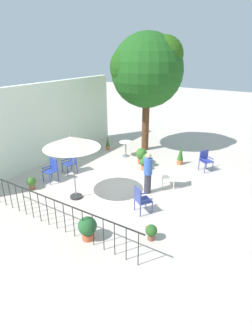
{
  "coord_description": "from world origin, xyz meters",
  "views": [
    {
      "loc": [
        -8.1,
        -5.4,
        5.0
      ],
      "look_at": [
        0.0,
        -0.25,
        0.76
      ],
      "focal_mm": 28.8,
      "sensor_mm": 36.0,
      "label": 1
    }
  ],
  "objects_px": {
    "cafe_table_0": "(126,146)",
    "patio_chair_4": "(205,159)",
    "potted_plant_3": "(147,159)",
    "potted_plant_6": "(144,163)",
    "potted_plant_0": "(108,143)",
    "potted_plant_1": "(180,155)",
    "patio_chair_0": "(171,174)",
    "shade_tree": "(147,70)",
    "potted_plant_2": "(151,231)",
    "potted_plant_4": "(31,182)",
    "potted_plant_5": "(141,155)",
    "patio_umbrella_0": "(72,143)",
    "patio_chair_2": "(52,168)",
    "patio_chair_3": "(71,161)",
    "patio_chair_1": "(141,199)",
    "standing_person": "(148,173)",
    "potted_plant_7": "(88,227)"
  },
  "relations": [
    {
      "from": "cafe_table_0",
      "to": "patio_chair_4",
      "type": "distance_m",
      "value": 3.93
    },
    {
      "from": "potted_plant_3",
      "to": "potted_plant_6",
      "type": "distance_m",
      "value": 0.44
    },
    {
      "from": "potted_plant_3",
      "to": "potted_plant_0",
      "type": "bearing_deg",
      "value": 72.97
    },
    {
      "from": "potted_plant_1",
      "to": "patio_chair_0",
      "type": "bearing_deg",
      "value": -166.59
    },
    {
      "from": "shade_tree",
      "to": "patio_chair_0",
      "type": "bearing_deg",
      "value": -138.26
    },
    {
      "from": "potted_plant_0",
      "to": "potted_plant_6",
      "type": "xyz_separation_m",
      "value": [
        -1.32,
        -2.95,
        -0.04
      ]
    },
    {
      "from": "cafe_table_0",
      "to": "patio_chair_4",
      "type": "bearing_deg",
      "value": -83.38
    },
    {
      "from": "patio_chair_0",
      "to": "patio_chair_4",
      "type": "height_order",
      "value": "patio_chair_0"
    },
    {
      "from": "potted_plant_0",
      "to": "potted_plant_1",
      "type": "distance_m",
      "value": 4.08
    },
    {
      "from": "potted_plant_2",
      "to": "potted_plant_4",
      "type": "distance_m",
      "value": 5.33
    },
    {
      "from": "potted_plant_5",
      "to": "potted_plant_6",
      "type": "height_order",
      "value": "potted_plant_5"
    },
    {
      "from": "patio_umbrella_0",
      "to": "patio_chair_2",
      "type": "relative_size",
      "value": 2.51
    },
    {
      "from": "patio_chair_2",
      "to": "patio_chair_3",
      "type": "distance_m",
      "value": 1.06
    },
    {
      "from": "patio_chair_2",
      "to": "potted_plant_2",
      "type": "relative_size",
      "value": 1.99
    },
    {
      "from": "patio_chair_0",
      "to": "potted_plant_4",
      "type": "relative_size",
      "value": 1.91
    },
    {
      "from": "patio_umbrella_0",
      "to": "patio_chair_1",
      "type": "height_order",
      "value": "patio_umbrella_0"
    },
    {
      "from": "standing_person",
      "to": "potted_plant_0",
      "type": "bearing_deg",
      "value": 52.97
    },
    {
      "from": "patio_chair_2",
      "to": "standing_person",
      "type": "height_order",
      "value": "standing_person"
    },
    {
      "from": "patio_chair_2",
      "to": "potted_plant_5",
      "type": "relative_size",
      "value": 1.26
    },
    {
      "from": "potted_plant_3",
      "to": "patio_chair_0",
      "type": "bearing_deg",
      "value": -126.9
    },
    {
      "from": "potted_plant_3",
      "to": "shade_tree",
      "type": "bearing_deg",
      "value": 31.3
    },
    {
      "from": "patio_chair_4",
      "to": "standing_person",
      "type": "height_order",
      "value": "standing_person"
    },
    {
      "from": "patio_chair_2",
      "to": "potted_plant_7",
      "type": "relative_size",
      "value": 1.34
    },
    {
      "from": "cafe_table_0",
      "to": "standing_person",
      "type": "distance_m",
      "value": 3.9
    },
    {
      "from": "potted_plant_2",
      "to": "patio_chair_1",
      "type": "bearing_deg",
      "value": 41.44
    },
    {
      "from": "shade_tree",
      "to": "patio_chair_3",
      "type": "xyz_separation_m",
      "value": [
        -4.41,
        1.27,
        -3.54
      ]
    },
    {
      "from": "potted_plant_2",
      "to": "potted_plant_4",
      "type": "height_order",
      "value": "potted_plant_4"
    },
    {
      "from": "potted_plant_0",
      "to": "potted_plant_5",
      "type": "distance_m",
      "value": 2.59
    },
    {
      "from": "shade_tree",
      "to": "patio_chair_4",
      "type": "distance_m",
      "value": 5.17
    },
    {
      "from": "patio_chair_3",
      "to": "standing_person",
      "type": "height_order",
      "value": "standing_person"
    },
    {
      "from": "patio_umbrella_0",
      "to": "potted_plant_1",
      "type": "height_order",
      "value": "patio_umbrella_0"
    },
    {
      "from": "patio_chair_1",
      "to": "potted_plant_4",
      "type": "bearing_deg",
      "value": 100.87
    },
    {
      "from": "patio_chair_1",
      "to": "potted_plant_0",
      "type": "xyz_separation_m",
      "value": [
        4.41,
        4.55,
        -0.17
      ]
    },
    {
      "from": "cafe_table_0",
      "to": "potted_plant_3",
      "type": "xyz_separation_m",
      "value": [
        -0.57,
        -1.53,
        -0.18
      ]
    },
    {
      "from": "potted_plant_3",
      "to": "potted_plant_4",
      "type": "relative_size",
      "value": 1.21
    },
    {
      "from": "cafe_table_0",
      "to": "patio_chair_3",
      "type": "relative_size",
      "value": 0.83
    },
    {
      "from": "potted_plant_3",
      "to": "potted_plant_7",
      "type": "distance_m",
      "value": 5.64
    },
    {
      "from": "potted_plant_1",
      "to": "potted_plant_0",
      "type": "bearing_deg",
      "value": 92.63
    },
    {
      "from": "patio_chair_4",
      "to": "potted_plant_5",
      "type": "distance_m",
      "value": 2.91
    },
    {
      "from": "patio_chair_4",
      "to": "standing_person",
      "type": "relative_size",
      "value": 0.56
    },
    {
      "from": "patio_chair_1",
      "to": "potted_plant_2",
      "type": "bearing_deg",
      "value": -138.56
    },
    {
      "from": "potted_plant_6",
      "to": "potted_plant_5",
      "type": "bearing_deg",
      "value": 37.44
    },
    {
      "from": "cafe_table_0",
      "to": "patio_chair_3",
      "type": "bearing_deg",
      "value": 161.25
    },
    {
      "from": "potted_plant_2",
      "to": "cafe_table_0",
      "type": "bearing_deg",
      "value": 38.73
    },
    {
      "from": "potted_plant_2",
      "to": "standing_person",
      "type": "xyz_separation_m",
      "value": [
        2.39,
        1.4,
        0.55
      ]
    },
    {
      "from": "cafe_table_0",
      "to": "potted_plant_2",
      "type": "xyz_separation_m",
      "value": [
        -5.16,
        -4.14,
        -0.26
      ]
    },
    {
      "from": "shade_tree",
      "to": "potted_plant_2",
      "type": "xyz_separation_m",
      "value": [
        -6.64,
        -3.86,
        -3.79
      ]
    },
    {
      "from": "standing_person",
      "to": "patio_chair_0",
      "type": "bearing_deg",
      "value": -32.27
    },
    {
      "from": "potted_plant_0",
      "to": "patio_chair_3",
      "type": "bearing_deg",
      "value": -173.58
    },
    {
      "from": "shade_tree",
      "to": "patio_chair_1",
      "type": "distance_m",
      "value": 7.22
    }
  ]
}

